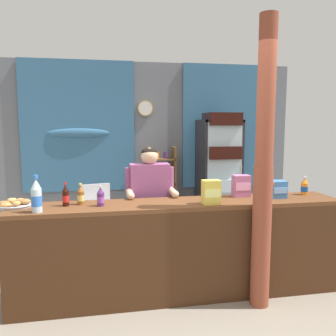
% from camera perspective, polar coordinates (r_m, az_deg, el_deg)
% --- Properties ---
extents(ground_plane, '(7.78, 7.78, 0.00)m').
position_cam_1_polar(ground_plane, '(4.60, -1.41, -15.29)').
color(ground_plane, gray).
extents(back_wall_curtained, '(5.31, 0.22, 2.79)m').
position_cam_1_polar(back_wall_curtained, '(6.08, -4.16, 4.23)').
color(back_wall_curtained, slate).
rests_on(back_wall_curtained, ground).
extents(stall_counter, '(3.33, 0.52, 0.98)m').
position_cam_1_polar(stall_counter, '(3.53, 2.43, -12.03)').
color(stall_counter, brown).
rests_on(stall_counter, ground).
extents(timber_post, '(0.20, 0.18, 2.74)m').
position_cam_1_polar(timber_post, '(3.38, 15.35, -0.69)').
color(timber_post, brown).
rests_on(timber_post, ground).
extents(drink_fridge, '(0.65, 0.67, 1.94)m').
position_cam_1_polar(drink_fridge, '(5.83, 8.35, 0.19)').
color(drink_fridge, '#232328').
rests_on(drink_fridge, ground).
extents(bottle_shelf_rack, '(0.48, 0.28, 1.38)m').
position_cam_1_polar(bottle_shelf_rack, '(5.94, -1.10, -2.95)').
color(bottle_shelf_rack, brown).
rests_on(bottle_shelf_rack, ground).
extents(plastic_lawn_chair, '(0.52, 0.52, 0.86)m').
position_cam_1_polar(plastic_lawn_chair, '(5.33, -11.34, -6.68)').
color(plastic_lawn_chair, silver).
rests_on(plastic_lawn_chair, ground).
extents(shopkeeper, '(0.55, 0.42, 1.50)m').
position_cam_1_polar(shopkeeper, '(3.95, -2.99, -4.64)').
color(shopkeeper, '#28282D').
rests_on(shopkeeper, ground).
extents(soda_bottle_water, '(0.09, 0.09, 0.34)m').
position_cam_1_polar(soda_bottle_water, '(3.31, -20.71, -4.39)').
color(soda_bottle_water, silver).
rests_on(soda_bottle_water, stall_counter).
extents(soda_bottle_orange_soda, '(0.08, 0.08, 0.21)m').
position_cam_1_polar(soda_bottle_orange_soda, '(4.16, 21.41, -2.89)').
color(soda_bottle_orange_soda, orange).
rests_on(soda_bottle_orange_soda, stall_counter).
extents(soda_bottle_cola, '(0.06, 0.06, 0.23)m').
position_cam_1_polar(soda_bottle_cola, '(3.48, -16.39, -4.41)').
color(soda_bottle_cola, black).
rests_on(soda_bottle_cola, stall_counter).
extents(soda_bottle_iced_tea, '(0.07, 0.07, 0.21)m').
position_cam_1_polar(soda_bottle_iced_tea, '(3.51, -14.08, -4.38)').
color(soda_bottle_iced_tea, brown).
rests_on(soda_bottle_iced_tea, stall_counter).
extents(soda_bottle_grape_soda, '(0.07, 0.07, 0.20)m').
position_cam_1_polar(soda_bottle_grape_soda, '(3.41, -10.96, -4.72)').
color(soda_bottle_grape_soda, '#56286B').
rests_on(soda_bottle_grape_soda, stall_counter).
extents(snack_box_wafer, '(0.18, 0.12, 0.23)m').
position_cam_1_polar(snack_box_wafer, '(3.86, 11.87, -2.86)').
color(snack_box_wafer, '#B76699').
rests_on(snack_box_wafer, stall_counter).
extents(snack_box_instant_noodle, '(0.17, 0.12, 0.24)m').
position_cam_1_polar(snack_box_instant_noodle, '(3.44, 7.07, -3.94)').
color(snack_box_instant_noodle, '#EAD14C').
rests_on(snack_box_instant_noodle, stall_counter).
extents(snack_box_biscuit, '(0.17, 0.15, 0.18)m').
position_cam_1_polar(snack_box_biscuit, '(3.89, 17.42, -3.32)').
color(snack_box_biscuit, '#3D75B7').
rests_on(snack_box_biscuit, stall_counter).
extents(pastry_tray, '(0.34, 0.34, 0.07)m').
position_cam_1_polar(pastry_tray, '(3.64, -23.71, -5.39)').
color(pastry_tray, '#BCBCC1').
rests_on(pastry_tray, stall_counter).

